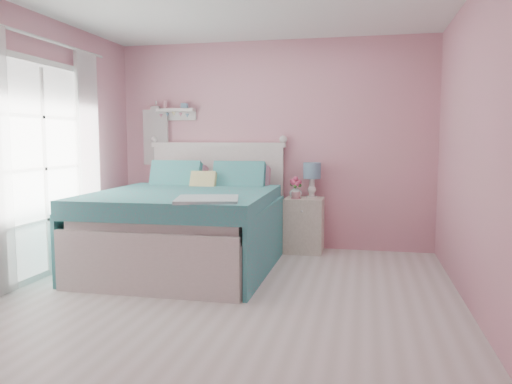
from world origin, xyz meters
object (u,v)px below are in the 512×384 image
at_px(bed, 189,226).
at_px(teacup, 296,195).
at_px(nightstand, 304,225).
at_px(table_lamp, 312,173).
at_px(vase, 296,191).

bearing_deg(bed, teacup, 35.53).
distance_m(bed, nightstand, 1.47).
xyz_separation_m(bed, nightstand, (1.15, 0.90, -0.10)).
distance_m(table_lamp, vase, 0.30).
bearing_deg(teacup, table_lamp, 47.05).
bearing_deg(table_lamp, bed, -141.41).
relative_size(nightstand, teacup, 6.02).
bearing_deg(nightstand, table_lamp, 44.64).
bearing_deg(bed, table_lamp, 37.12).
bearing_deg(vase, nightstand, 5.96).
bearing_deg(vase, teacup, -79.60).
height_order(vase, teacup, vase).
xyz_separation_m(nightstand, vase, (-0.11, -0.01, 0.41)).
relative_size(bed, table_lamp, 5.41).
distance_m(table_lamp, teacup, 0.36).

